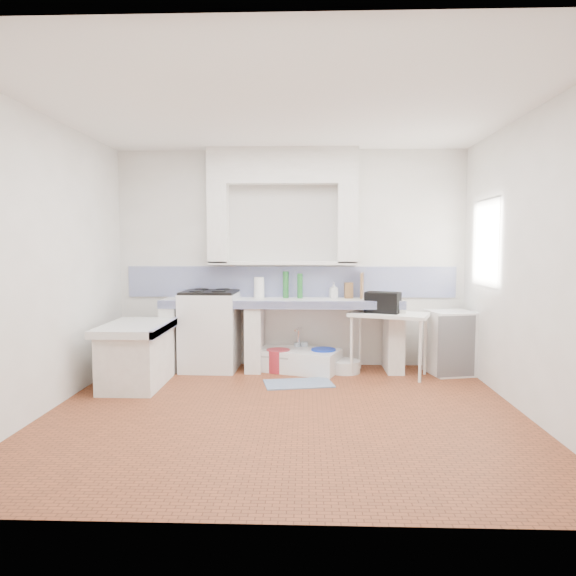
{
  "coord_description": "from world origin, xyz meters",
  "views": [
    {
      "loc": [
        0.2,
        -4.85,
        1.59
      ],
      "look_at": [
        0.0,
        1.0,
        1.1
      ],
      "focal_mm": 32.71,
      "sensor_mm": 36.0,
      "label": 1
    }
  ],
  "objects_px": {
    "side_table": "(388,344)",
    "sink": "(298,361)",
    "stove": "(210,331)",
    "fridge": "(450,342)"
  },
  "relations": [
    {
      "from": "fridge",
      "to": "side_table",
      "type": "bearing_deg",
      "value": 174.87
    },
    {
      "from": "stove",
      "to": "side_table",
      "type": "height_order",
      "value": "stove"
    },
    {
      "from": "side_table",
      "to": "fridge",
      "type": "xyz_separation_m",
      "value": [
        0.77,
        0.1,
        0.01
      ]
    },
    {
      "from": "side_table",
      "to": "sink",
      "type": "bearing_deg",
      "value": -169.37
    },
    {
      "from": "stove",
      "to": "sink",
      "type": "height_order",
      "value": "stove"
    },
    {
      "from": "side_table",
      "to": "fridge",
      "type": "relative_size",
      "value": 1.18
    },
    {
      "from": "side_table",
      "to": "fridge",
      "type": "bearing_deg",
      "value": 27.74
    },
    {
      "from": "sink",
      "to": "side_table",
      "type": "distance_m",
      "value": 1.15
    },
    {
      "from": "stove",
      "to": "sink",
      "type": "xyz_separation_m",
      "value": [
        1.12,
        -0.04,
        -0.37
      ]
    },
    {
      "from": "stove",
      "to": "sink",
      "type": "bearing_deg",
      "value": -0.09
    }
  ]
}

